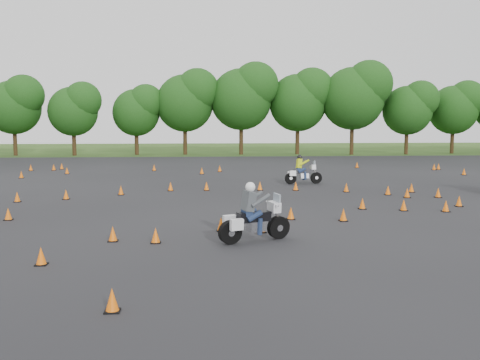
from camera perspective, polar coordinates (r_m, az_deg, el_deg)
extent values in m
plane|color=#2D5119|center=(19.09, 0.86, -4.91)|extent=(140.00, 140.00, 0.00)
plane|color=black|center=(24.99, -0.33, -2.22)|extent=(62.00, 62.00, 0.00)
cone|color=orange|center=(39.22, -2.18, 1.23)|extent=(0.26, 0.26, 0.45)
cone|color=orange|center=(10.98, -13.48, -12.40)|extent=(0.26, 0.26, 0.45)
cone|color=orange|center=(17.07, -13.41, -5.65)|extent=(0.26, 0.26, 0.45)
cone|color=orange|center=(25.16, 22.33, -2.12)|extent=(0.26, 0.26, 0.45)
cone|color=orange|center=(20.28, 10.97, -3.70)|extent=(0.26, 0.26, 0.45)
cone|color=orange|center=(42.60, -19.25, 1.28)|extent=(0.26, 0.26, 0.45)
cone|color=orange|center=(17.93, 2.35, -4.90)|extent=(0.26, 0.26, 0.45)
cone|color=orange|center=(42.83, -21.42, 1.23)|extent=(0.26, 0.26, 0.45)
cone|color=orange|center=(14.88, -20.45, -7.65)|extent=(0.26, 0.26, 0.45)
cone|color=orange|center=(39.85, 22.78, 0.82)|extent=(0.26, 0.26, 0.45)
cone|color=orange|center=(39.46, -17.97, 0.95)|extent=(0.26, 0.26, 0.45)
cone|color=orange|center=(18.15, -2.04, -4.76)|extent=(0.26, 0.26, 0.45)
cone|color=orange|center=(29.29, 17.83, -0.81)|extent=(0.26, 0.26, 0.45)
cone|color=orange|center=(28.68, -3.60, -0.67)|extent=(0.26, 0.26, 0.45)
cone|color=orange|center=(27.91, 15.50, -1.08)|extent=(0.26, 0.26, 0.45)
cone|color=orange|center=(37.51, -4.10, 0.98)|extent=(0.26, 0.26, 0.45)
cone|color=orange|center=(28.69, 2.14, -0.66)|extent=(0.26, 0.26, 0.45)
cone|color=orange|center=(23.20, 17.06, -2.60)|extent=(0.26, 0.26, 0.45)
cone|color=orange|center=(37.51, -22.29, 0.52)|extent=(0.26, 0.26, 0.45)
cone|color=orange|center=(27.71, 20.38, -1.30)|extent=(0.26, 0.26, 0.45)
cone|color=orange|center=(28.70, -7.42, -0.71)|extent=(0.26, 0.26, 0.45)
cone|color=orange|center=(27.55, -12.59, -1.10)|extent=(0.26, 0.26, 0.45)
cone|color=orange|center=(20.35, 5.45, -3.58)|extent=(0.26, 0.26, 0.45)
cone|color=orange|center=(43.14, 20.00, 1.31)|extent=(0.26, 0.26, 0.45)
cone|color=orange|center=(26.61, -22.67, -1.70)|extent=(0.26, 0.26, 0.45)
cone|color=orange|center=(23.18, 12.92, -2.49)|extent=(0.26, 0.26, 0.45)
cone|color=orange|center=(16.59, -8.99, -5.90)|extent=(0.26, 0.26, 0.45)
cone|color=orange|center=(43.30, -18.48, 1.39)|extent=(0.26, 0.26, 0.45)
cone|color=orange|center=(43.62, 20.41, 1.35)|extent=(0.26, 0.26, 0.45)
cone|color=orange|center=(28.76, 5.97, -0.67)|extent=(0.26, 0.26, 0.45)
cone|color=orange|center=(27.17, 17.40, -1.34)|extent=(0.26, 0.26, 0.45)
cone|color=orange|center=(40.36, -9.15, 1.30)|extent=(0.26, 0.26, 0.45)
cone|color=orange|center=(21.91, -23.49, -3.37)|extent=(0.26, 0.26, 0.45)
cone|color=orange|center=(23.51, 21.10, -2.63)|extent=(0.26, 0.26, 0.45)
cone|color=orange|center=(28.56, 11.27, -0.81)|extent=(0.26, 0.26, 0.45)
cone|color=orange|center=(26.68, -18.07, -1.50)|extent=(0.26, 0.26, 0.45)
cone|color=orange|center=(43.38, 12.37, 1.58)|extent=(0.26, 0.26, 0.45)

